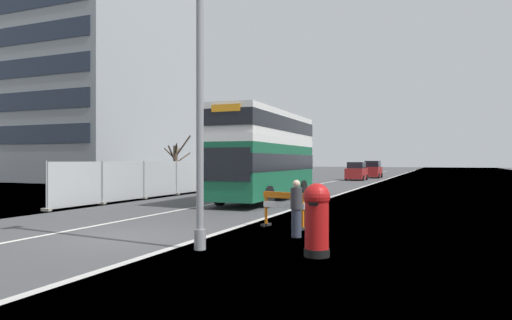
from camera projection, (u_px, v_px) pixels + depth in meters
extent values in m
cube|color=#424244|center=(118.00, 239.00, 12.87)|extent=(140.00, 280.00, 0.10)
cube|color=#B2AFA8|center=(187.00, 243.00, 12.00)|extent=(0.24, 196.00, 0.01)
cube|color=silver|center=(58.00, 233.00, 13.74)|extent=(0.16, 168.00, 0.01)
cube|color=#145638|center=(267.00, 170.00, 24.69)|extent=(2.84, 10.66, 2.66)
cube|color=silver|center=(267.00, 141.00, 24.69)|extent=(2.84, 10.66, 0.40)
cube|color=silver|center=(267.00, 125.00, 24.69)|extent=(2.81, 10.55, 1.36)
cube|color=black|center=(267.00, 162.00, 24.69)|extent=(2.87, 10.77, 0.85)
cube|color=black|center=(267.00, 125.00, 24.69)|extent=(2.86, 10.71, 0.75)
cube|color=black|center=(226.00, 164.00, 19.72)|extent=(2.29, 0.14, 1.46)
cube|color=orange|center=(226.00, 108.00, 19.72)|extent=(1.37, 0.11, 0.32)
cube|color=#145638|center=(267.00, 191.00, 24.69)|extent=(2.87, 10.77, 0.36)
cylinder|color=black|center=(220.00, 195.00, 22.06)|extent=(0.33, 1.01, 1.00)
cylinder|color=black|center=(268.00, 197.00, 21.18)|extent=(0.33, 1.01, 1.00)
cylinder|color=black|center=(263.00, 188.00, 27.85)|extent=(0.33, 1.01, 1.00)
cylinder|color=black|center=(303.00, 189.00, 26.97)|extent=(0.33, 1.01, 1.00)
cylinder|color=gray|center=(200.00, 66.00, 11.14)|extent=(0.18, 0.18, 8.98)
cylinder|color=gray|center=(200.00, 239.00, 11.14)|extent=(0.29, 0.29, 0.50)
cylinder|color=black|center=(317.00, 252.00, 10.37)|extent=(0.59, 0.59, 0.18)
cylinder|color=#B71414|center=(317.00, 223.00, 10.37)|extent=(0.55, 0.55, 1.18)
sphere|color=#B71414|center=(317.00, 197.00, 10.37)|extent=(0.61, 0.61, 0.61)
cube|color=black|center=(313.00, 204.00, 10.11)|extent=(0.22, 0.03, 0.07)
cube|color=orange|center=(284.00, 195.00, 14.74)|extent=(1.55, 0.46, 0.20)
cube|color=white|center=(284.00, 205.00, 14.74)|extent=(1.55, 0.46, 0.20)
cube|color=orange|center=(266.00, 210.00, 15.17)|extent=(0.08, 0.08, 1.06)
cube|color=black|center=(266.00, 225.00, 15.17)|extent=(0.24, 0.46, 0.08)
cube|color=orange|center=(303.00, 213.00, 14.32)|extent=(0.08, 0.08, 1.06)
cube|color=black|center=(303.00, 229.00, 14.32)|extent=(0.24, 0.46, 0.08)
cube|color=#A8AAAD|center=(76.00, 184.00, 21.16)|extent=(0.04, 3.26, 2.08)
cube|color=#A8AAAD|center=(124.00, 181.00, 24.30)|extent=(0.04, 3.26, 2.08)
cube|color=#A8AAAD|center=(161.00, 179.00, 27.43)|extent=(0.04, 3.26, 2.08)
cube|color=#A8AAAD|center=(190.00, 177.00, 30.57)|extent=(0.04, 3.26, 2.08)
cylinder|color=#939699|center=(46.00, 186.00, 19.59)|extent=(0.06, 0.06, 2.18)
cube|color=gray|center=(46.00, 210.00, 19.59)|extent=(0.44, 0.20, 0.12)
cylinder|color=#939699|center=(102.00, 182.00, 22.73)|extent=(0.06, 0.06, 2.18)
cube|color=gray|center=(102.00, 203.00, 22.73)|extent=(0.44, 0.20, 0.12)
cylinder|color=#939699|center=(143.00, 180.00, 25.86)|extent=(0.06, 0.06, 2.18)
cube|color=gray|center=(143.00, 198.00, 25.86)|extent=(0.44, 0.20, 0.12)
cylinder|color=#939699|center=(176.00, 178.00, 29.00)|extent=(0.06, 0.06, 2.18)
cube|color=gray|center=(176.00, 194.00, 29.00)|extent=(0.44, 0.20, 0.12)
cylinder|color=#939699|center=(203.00, 176.00, 32.14)|extent=(0.06, 0.06, 2.18)
cube|color=gray|center=(203.00, 190.00, 32.14)|extent=(0.44, 0.20, 0.12)
cube|color=slate|center=(294.00, 176.00, 42.37)|extent=(1.77, 4.07, 1.17)
cube|color=black|center=(294.00, 165.00, 42.37)|extent=(1.63, 2.24, 0.81)
cylinder|color=black|center=(307.00, 180.00, 43.20)|extent=(0.20, 0.60, 0.60)
cylinder|color=black|center=(290.00, 180.00, 43.88)|extent=(0.20, 0.60, 0.60)
cylinder|color=black|center=(299.00, 181.00, 40.87)|extent=(0.20, 0.60, 0.60)
cylinder|color=black|center=(281.00, 181.00, 41.55)|extent=(0.20, 0.60, 0.60)
cube|color=maroon|center=(356.00, 173.00, 49.96)|extent=(1.83, 3.94, 1.12)
cube|color=black|center=(356.00, 165.00, 49.96)|extent=(1.69, 2.17, 0.68)
cylinder|color=black|center=(367.00, 177.00, 50.74)|extent=(0.20, 0.60, 0.60)
cylinder|color=black|center=(350.00, 177.00, 51.44)|extent=(0.20, 0.60, 0.60)
cylinder|color=black|center=(363.00, 178.00, 48.48)|extent=(0.20, 0.60, 0.60)
cylinder|color=black|center=(346.00, 178.00, 49.19)|extent=(0.20, 0.60, 0.60)
cube|color=maroon|center=(373.00, 172.00, 56.57)|extent=(1.80, 4.16, 1.17)
cube|color=black|center=(373.00, 164.00, 56.57)|extent=(1.66, 2.29, 0.76)
cylinder|color=black|center=(382.00, 175.00, 57.41)|extent=(0.20, 0.60, 0.60)
cylinder|color=black|center=(367.00, 175.00, 58.11)|extent=(0.20, 0.60, 0.60)
cylinder|color=black|center=(379.00, 176.00, 55.03)|extent=(0.20, 0.60, 0.60)
cylinder|color=black|center=(364.00, 176.00, 55.73)|extent=(0.20, 0.60, 0.60)
cylinder|color=#4C3D2D|center=(175.00, 166.00, 38.51)|extent=(0.36, 0.36, 3.43)
cylinder|color=#4C3D2D|center=(183.00, 146.00, 38.33)|extent=(1.47, 0.34, 1.87)
cylinder|color=#4C3D2D|center=(183.00, 158.00, 39.02)|extent=(0.72, 1.46, 0.97)
cylinder|color=#4C3D2D|center=(178.00, 153.00, 39.14)|extent=(0.53, 1.35, 0.90)
cylinder|color=#4C3D2D|center=(173.00, 157.00, 39.05)|extent=(1.12, 0.92, 1.05)
cylinder|color=#4C3D2D|center=(170.00, 154.00, 38.57)|extent=(1.05, 0.38, 1.03)
cylinder|color=#4C3D2D|center=(172.00, 154.00, 38.05)|extent=(0.17, 1.12, 1.48)
cylinder|color=#4C3D2D|center=(176.00, 149.00, 37.99)|extent=(0.80, 0.99, 0.94)
cylinder|color=#4C3D2D|center=(273.00, 162.00, 67.74)|extent=(0.33, 0.33, 3.81)
cylinder|color=#4C3D2D|center=(276.00, 150.00, 67.63)|extent=(0.86, 0.19, 1.30)
cylinder|color=#4C3D2D|center=(275.00, 151.00, 68.26)|extent=(0.26, 1.24, 0.82)
cylinder|color=#4C3D2D|center=(270.00, 156.00, 68.02)|extent=(1.19, 0.27, 0.79)
cylinder|color=#4C3D2D|center=(271.00, 149.00, 66.96)|extent=(0.20, 1.81, 1.19)
cylinder|color=#4C3D2D|center=(280.00, 164.00, 60.96)|extent=(0.43, 0.43, 3.33)
cylinder|color=#4C3D2D|center=(286.00, 150.00, 60.85)|extent=(1.51, 0.54, 2.05)
cylinder|color=#4C3D2D|center=(283.00, 149.00, 61.35)|extent=(0.64, 1.19, 1.41)
cylinder|color=#4C3D2D|center=(278.00, 149.00, 61.62)|extent=(1.17, 1.27, 1.57)
cylinder|color=#4C3D2D|center=(275.00, 147.00, 60.81)|extent=(1.52, 1.08, 1.70)
cylinder|color=#4C3D2D|center=(281.00, 157.00, 60.47)|extent=(0.56, 1.06, 1.41)
cylinder|color=#2D3342|center=(296.00, 223.00, 12.96)|extent=(0.29, 0.29, 0.80)
cylinder|color=#333338|center=(296.00, 198.00, 12.96)|extent=(0.34, 0.34, 0.61)
sphere|color=beige|center=(296.00, 184.00, 12.96)|extent=(0.22, 0.22, 0.22)
cube|color=gray|center=(79.00, 82.00, 52.38)|extent=(20.66, 17.49, 22.42)
cube|color=#232D3D|center=(12.00, 135.00, 44.28)|extent=(19.42, 0.08, 1.79)
cube|color=#232D3D|center=(12.00, 102.00, 44.29)|extent=(19.42, 0.08, 1.79)
cube|color=#232D3D|center=(12.00, 69.00, 44.29)|extent=(19.42, 0.08, 1.79)
cube|color=#232D3D|center=(12.00, 36.00, 44.29)|extent=(19.42, 0.08, 1.79)
cube|color=#232D3D|center=(12.00, 3.00, 44.29)|extent=(19.42, 0.08, 1.79)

